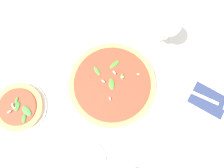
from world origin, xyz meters
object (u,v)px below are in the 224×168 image
side_plate_white (79,164)px  fork (211,101)px  pizza_personal_side (19,107)px  pizza_arugula_main (112,85)px  wine_glass (165,30)px

side_plate_white → fork: bearing=39.1°
fork → side_plate_white: side_plate_white is taller
pizza_personal_side → side_plate_white: size_ratio=1.02×
pizza_personal_side → side_plate_white: bearing=-27.3°
pizza_arugula_main → wine_glass: wine_glass is taller
pizza_personal_side → pizza_arugula_main: bearing=28.2°
wine_glass → fork: 0.33m
fork → wine_glass: bearing=154.0°
pizza_personal_side → fork: bearing=16.3°
pizza_personal_side → side_plate_white: pizza_personal_side is taller
fork → side_plate_white: 0.56m
pizza_arugula_main → fork: pizza_arugula_main is taller
pizza_arugula_main → fork: 0.39m
wine_glass → side_plate_white: (-0.18, -0.54, -0.11)m
pizza_arugula_main → pizza_personal_side: size_ratio=1.74×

